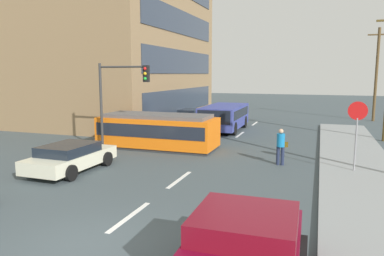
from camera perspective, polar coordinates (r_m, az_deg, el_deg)
The scene contains 16 objects.
ground_plane at distance 18.17m, azimuth 2.63°, elevation -4.68°, with size 120.00×120.00×0.00m, color #3F4B50.
sidewalk_curb_right at distance 13.68m, azimuth 26.03°, elevation -9.69°, with size 3.20×36.00×0.14m, color gray.
lane_stripe_1 at distance 11.09m, azimuth -9.74°, elevation -13.50°, with size 0.16×2.40×0.01m, color silver.
lane_stripe_2 at distance 14.51m, azimuth -1.98°, elevation -8.06°, with size 0.16×2.40×0.01m, color silver.
lane_stripe_3 at distance 25.23m, azimuth 7.51°, elevation -1.02°, with size 0.16×2.40×0.01m, color silver.
lane_stripe_4 at distance 31.07m, azimuth 9.80°, elevation 0.70°, with size 0.16×2.40×0.01m, color silver.
corner_building at distance 34.90m, azimuth -14.17°, elevation 14.57°, with size 15.89×17.60×16.00m.
streetcar_tram at distance 20.48m, azimuth -5.37°, elevation -0.39°, with size 6.59×2.56×1.92m.
city_bus at distance 26.85m, azimuth 5.07°, elevation 1.86°, with size 2.60×5.95×1.84m.
pedestrian_crossing at distance 17.07m, azimuth 13.71°, elevation -2.54°, with size 0.51×0.36×1.67m.
parked_sedan_mid at distance 16.45m, azimuth -18.45°, elevation -4.29°, with size 2.15×4.22×1.19m.
parked_sedan_far at distance 25.05m, azimuth -6.34°, elevation 0.36°, with size 2.03×4.10×1.19m.
parked_sedan_furthest at distance 30.89m, azimuth -0.49°, elevation 1.94°, with size 2.14×4.15×1.19m.
stop_sign at distance 16.38m, azimuth 24.41°, elevation 0.91°, with size 0.76×0.07×2.88m.
traffic_light_mast at distance 19.50m, azimuth -11.18°, elevation 5.90°, with size 2.93×0.33×4.69m.
utility_pole_far at distance 35.81m, azimuth 26.89°, elevation 7.69°, with size 1.80×0.24×8.07m.
Camera 1 is at (5.09, -6.95, 4.13)m, focal length 34.11 mm.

